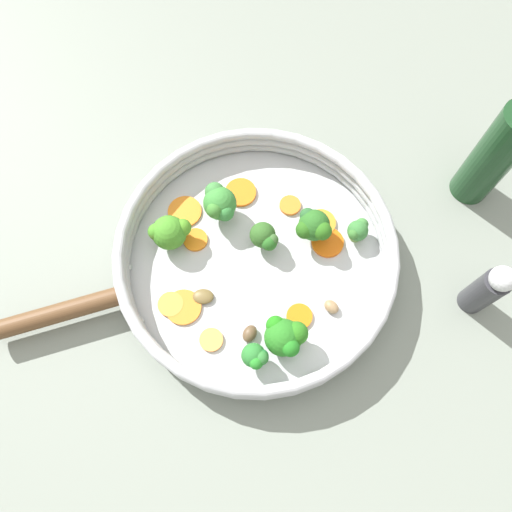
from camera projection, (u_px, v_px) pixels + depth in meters
The scene contains 28 objects.
ground_plane at pixel (256, 264), 0.69m from camera, with size 4.00×4.00×0.00m, color gray.
skillet at pixel (256, 262), 0.68m from camera, with size 0.35×0.35×0.02m, color #B2B5B7.
skillet_rim_wall at pixel (256, 254), 0.65m from camera, with size 0.37×0.37×0.05m.
skillet_handle at pixel (58, 313), 0.63m from camera, with size 0.02×0.02×0.18m, color brown.
skillet_rivet_left at pixel (129, 267), 0.67m from camera, with size 0.01×0.01×0.01m, color #AFB7B7.
skillet_rivet_right at pixel (141, 321), 0.64m from camera, with size 0.01×0.01×0.01m, color #B2B6B8.
carrot_slice_0 at pixel (290, 205), 0.70m from camera, with size 0.03×0.03×0.01m, color orange.
carrot_slice_1 at pixel (195, 240), 0.68m from camera, with size 0.03×0.03×0.00m, color orange.
carrot_slice_2 at pixel (299, 316), 0.64m from camera, with size 0.03×0.03×0.01m, color orange.
carrot_slice_3 at pixel (241, 192), 0.71m from camera, with size 0.04×0.04×0.01m, color orange.
carrot_slice_4 at pixel (211, 340), 0.63m from camera, with size 0.03×0.03×0.01m, color #F99141.
carrot_slice_5 at pixel (171, 304), 0.65m from camera, with size 0.03×0.03×0.00m, color orange.
carrot_slice_6 at pixel (328, 242), 0.68m from camera, with size 0.04×0.04×0.01m, color orange.
carrot_slice_7 at pixel (183, 307), 0.65m from camera, with size 0.05×0.05×0.00m, color orange.
carrot_slice_8 at pixel (321, 223), 0.69m from camera, with size 0.04×0.04×0.01m, color orange.
carrot_slice_9 at pixel (185, 212), 0.70m from camera, with size 0.05×0.05×0.00m, color orange.
broccoli_floret_0 at pixel (169, 232), 0.66m from camera, with size 0.05×0.05×0.05m.
broccoli_floret_1 at pixel (313, 226), 0.65m from camera, with size 0.05×0.04×0.05m.
broccoli_floret_2 at pixel (358, 230), 0.67m from camera, with size 0.03×0.03×0.04m.
broccoli_floret_3 at pixel (285, 337), 0.60m from camera, with size 0.05×0.05×0.05m.
broccoli_floret_4 at pixel (255, 357), 0.60m from camera, with size 0.03×0.03×0.04m.
broccoli_floret_5 at pixel (266, 237), 0.66m from camera, with size 0.04×0.04×0.04m.
broccoli_floret_6 at pixel (219, 203), 0.67m from camera, with size 0.05×0.05×0.06m.
mushroom_piece_0 at pixel (331, 307), 0.64m from camera, with size 0.02×0.02×0.01m, color olive.
mushroom_piece_1 at pixel (250, 334), 0.63m from camera, with size 0.02×0.02×0.01m, color brown.
mushroom_piece_2 at pixel (203, 297), 0.65m from camera, with size 0.03×0.02×0.01m, color brown.
salt_shaker at pixel (488, 289), 0.62m from camera, with size 0.03×0.03×0.11m.
oil_bottle at pixel (496, 154), 0.65m from camera, with size 0.05×0.05×0.22m.
Camera 1 is at (-0.08, 0.22, 0.65)m, focal length 35.00 mm.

